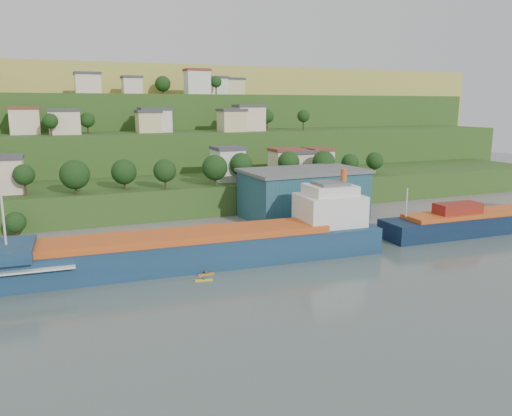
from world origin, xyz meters
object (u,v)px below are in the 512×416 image
cargo_ship_near (211,248)px  warehouse (303,194)px  cargo_ship_far (493,221)px  kayak_orange (206,274)px

cargo_ship_near → warehouse: bearing=36.7°
cargo_ship_far → warehouse: bearing=153.0°
warehouse → cargo_ship_near: bearing=-148.0°
cargo_ship_far → kayak_orange: (-76.74, -5.28, -2.25)m
cargo_ship_far → kayak_orange: size_ratio=18.57×
cargo_ship_near → warehouse: (31.78, 21.56, 5.29)m
cargo_ship_far → warehouse: warehouse is taller
kayak_orange → warehouse: bearing=36.1°
warehouse → kayak_orange: warehouse is taller
cargo_ship_far → warehouse: size_ratio=1.83×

